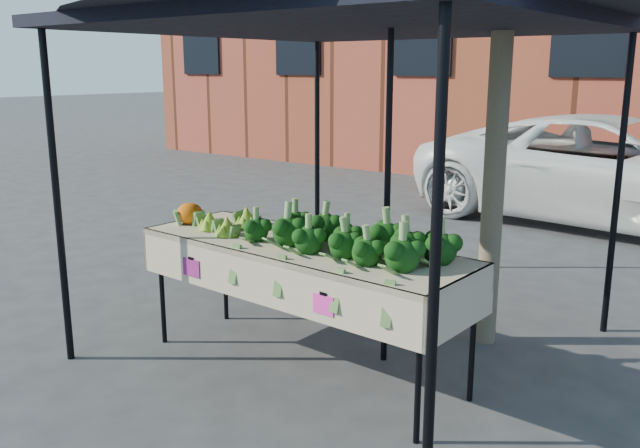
# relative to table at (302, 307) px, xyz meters

# --- Properties ---
(ground) EXTENTS (90.00, 90.00, 0.00)m
(ground) POSITION_rel_table_xyz_m (-0.13, 0.03, -0.45)
(ground) COLOR #303033
(table) EXTENTS (2.42, 0.87, 0.90)m
(table) POSITION_rel_table_xyz_m (0.00, 0.00, 0.00)
(table) COLOR #C1B499
(table) RESTS_ON ground
(canopy) EXTENTS (3.16, 3.16, 2.74)m
(canopy) POSITION_rel_table_xyz_m (0.02, 0.55, 0.92)
(canopy) COLOR black
(canopy) RESTS_ON ground
(broccoli_heap) EXTENTS (1.46, 0.56, 0.25)m
(broccoli_heap) POSITION_rel_table_xyz_m (0.33, 0.03, 0.58)
(broccoli_heap) COLOR black
(broccoli_heap) RESTS_ON table
(romanesco_cluster) EXTENTS (0.42, 0.56, 0.19)m
(romanesco_cluster) POSITION_rel_table_xyz_m (-0.66, 0.04, 0.55)
(romanesco_cluster) COLOR #9BAD2B
(romanesco_cluster) RESTS_ON table
(cauliflower_pair) EXTENTS (0.19, 0.19, 0.17)m
(cauliflower_pair) POSITION_rel_table_xyz_m (-1.05, -0.05, 0.54)
(cauliflower_pair) COLOR orange
(cauliflower_pair) RESTS_ON table
(vehicle) EXTENTS (1.59, 2.48, 5.19)m
(vehicle) POSITION_rel_table_xyz_m (0.47, 5.98, 2.15)
(vehicle) COLOR white
(vehicle) RESTS_ON ground
(street_tree) EXTENTS (2.32, 2.32, 4.57)m
(street_tree) POSITION_rel_table_xyz_m (0.80, 1.24, 1.83)
(street_tree) COLOR #1E4C14
(street_tree) RESTS_ON ground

